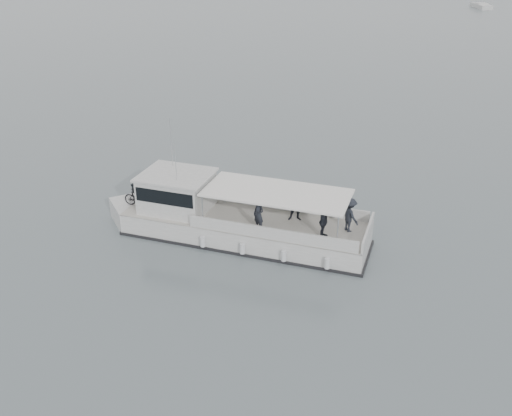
# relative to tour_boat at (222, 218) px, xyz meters

# --- Properties ---
(ground) EXTENTS (1400.00, 1400.00, 0.00)m
(ground) POSITION_rel_tour_boat_xyz_m (3.84, 0.80, -0.86)
(ground) COLOR #566165
(ground) RESTS_ON ground
(tour_boat) EXTENTS (12.66, 4.73, 5.27)m
(tour_boat) POSITION_rel_tour_boat_xyz_m (0.00, 0.00, 0.00)
(tour_boat) COLOR white
(tour_boat) RESTS_ON ground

